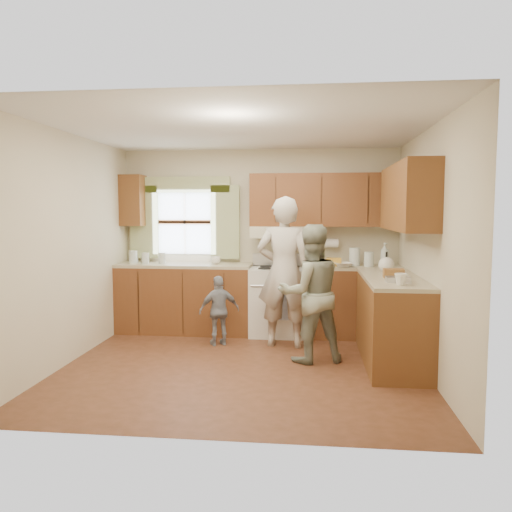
# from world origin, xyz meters

# --- Properties ---
(room) EXTENTS (3.80, 3.80, 3.80)m
(room) POSITION_xyz_m (0.00, 0.00, 1.25)
(room) COLOR #4B2A17
(room) RESTS_ON ground
(kitchen_fixtures) EXTENTS (3.80, 2.25, 2.15)m
(kitchen_fixtures) POSITION_xyz_m (0.61, 1.08, 0.84)
(kitchen_fixtures) COLOR #411F0D
(kitchen_fixtures) RESTS_ON ground
(stove) EXTENTS (0.76, 0.67, 1.07)m
(stove) POSITION_xyz_m (0.30, 1.44, 0.47)
(stove) COLOR silver
(stove) RESTS_ON ground
(woman_left) EXTENTS (0.70, 0.49, 1.83)m
(woman_left) POSITION_xyz_m (0.39, 0.85, 0.92)
(woman_left) COLOR beige
(woman_left) RESTS_ON ground
(woman_right) EXTENTS (0.88, 0.77, 1.51)m
(woman_right) POSITION_xyz_m (0.72, 0.27, 0.76)
(woman_right) COLOR #29402C
(woman_right) RESTS_ON ground
(child) EXTENTS (0.55, 0.40, 0.86)m
(child) POSITION_xyz_m (-0.40, 0.81, 0.43)
(child) COLOR gray
(child) RESTS_ON ground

